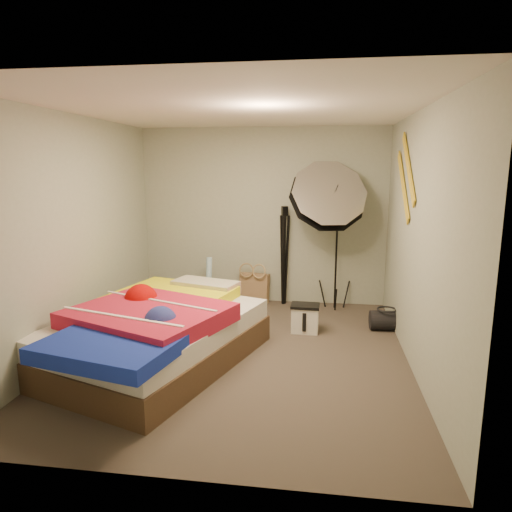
% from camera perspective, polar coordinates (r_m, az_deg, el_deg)
% --- Properties ---
extents(floor, '(4.00, 4.00, 0.00)m').
position_cam_1_polar(floor, '(4.96, -2.16, -12.15)').
color(floor, '#493E36').
rests_on(floor, ground).
extents(ceiling, '(4.00, 4.00, 0.00)m').
position_cam_1_polar(ceiling, '(4.59, -2.40, 17.86)').
color(ceiling, silver).
rests_on(ceiling, wall_back).
extents(wall_back, '(3.50, 0.00, 3.50)m').
position_cam_1_polar(wall_back, '(6.57, 0.84, 4.94)').
color(wall_back, '#9DA494').
rests_on(wall_back, floor).
extents(wall_front, '(3.50, 0.00, 3.50)m').
position_cam_1_polar(wall_front, '(2.71, -9.82, -4.31)').
color(wall_front, '#9DA494').
rests_on(wall_front, floor).
extents(wall_left, '(0.00, 4.00, 4.00)m').
position_cam_1_polar(wall_left, '(5.22, -21.57, 2.51)').
color(wall_left, '#9DA494').
rests_on(wall_left, floor).
extents(wall_right, '(0.00, 4.00, 4.00)m').
position_cam_1_polar(wall_right, '(4.64, 19.54, 1.66)').
color(wall_right, '#9DA494').
rests_on(wall_right, floor).
extents(tote_bag, '(0.46, 0.27, 0.44)m').
position_cam_1_polar(tote_bag, '(6.69, -0.22, -3.99)').
color(tote_bag, '#9F7C59').
rests_on(tote_bag, floor).
extents(wrapping_roll, '(0.08, 0.20, 0.70)m').
position_cam_1_polar(wrapping_roll, '(6.51, -5.92, -3.23)').
color(wrapping_roll, '#60B0DE').
rests_on(wrapping_roll, floor).
extents(camera_case, '(0.32, 0.24, 0.31)m').
position_cam_1_polar(camera_case, '(5.56, 6.14, -7.86)').
color(camera_case, silver).
rests_on(camera_case, floor).
extents(duffel_bag, '(0.40, 0.26, 0.24)m').
position_cam_1_polar(duffel_bag, '(5.82, 15.96, -7.75)').
color(duffel_bag, black).
rests_on(duffel_bag, floor).
extents(wall_stripe_upper, '(0.02, 0.91, 0.78)m').
position_cam_1_polar(wall_stripe_upper, '(5.17, 18.52, 10.45)').
color(wall_stripe_upper, gold).
rests_on(wall_stripe_upper, wall_right).
extents(wall_stripe_lower, '(0.02, 0.91, 0.78)m').
position_cam_1_polar(wall_stripe_lower, '(5.42, 17.92, 8.37)').
color(wall_stripe_lower, gold).
rests_on(wall_stripe_lower, wall_right).
extents(bed, '(2.13, 2.65, 0.64)m').
position_cam_1_polar(bed, '(4.76, -12.38, -9.30)').
color(bed, '#4E3625').
rests_on(bed, floor).
extents(photo_umbrella, '(1.20, 0.86, 2.15)m').
position_cam_1_polar(photo_umbrella, '(6.13, 8.90, 7.12)').
color(photo_umbrella, black).
rests_on(photo_umbrella, floor).
extents(camera_tripod, '(0.10, 0.10, 1.41)m').
position_cam_1_polar(camera_tripod, '(6.49, 3.55, 0.92)').
color(camera_tripod, black).
rests_on(camera_tripod, floor).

